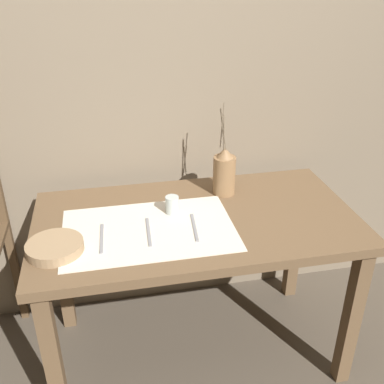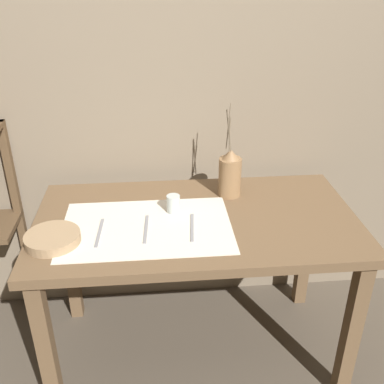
% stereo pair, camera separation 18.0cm
% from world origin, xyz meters
% --- Properties ---
extents(ground_plane, '(12.00, 12.00, 0.00)m').
position_xyz_m(ground_plane, '(0.00, 0.00, 0.00)').
color(ground_plane, brown).
extents(stone_wall_back, '(7.00, 0.06, 2.40)m').
position_xyz_m(stone_wall_back, '(0.00, 0.47, 1.20)').
color(stone_wall_back, '#7A6B56').
rests_on(stone_wall_back, ground_plane).
extents(wooden_table, '(1.34, 0.72, 0.75)m').
position_xyz_m(wooden_table, '(0.00, 0.00, 0.65)').
color(wooden_table, brown).
rests_on(wooden_table, ground_plane).
extents(linen_cloth, '(0.68, 0.44, 0.00)m').
position_xyz_m(linen_cloth, '(-0.20, -0.06, 0.75)').
color(linen_cloth, beige).
rests_on(linen_cloth, wooden_table).
extents(pitcher_with_flowers, '(0.10, 0.10, 0.42)m').
position_xyz_m(pitcher_with_flowers, '(0.17, 0.19, 0.85)').
color(pitcher_with_flowers, olive).
rests_on(pitcher_with_flowers, wooden_table).
extents(wooden_bowl, '(0.21, 0.21, 0.04)m').
position_xyz_m(wooden_bowl, '(-0.56, -0.14, 0.77)').
color(wooden_bowl, '#9E7F5B').
rests_on(wooden_bowl, wooden_table).
extents(glass_tumbler_near, '(0.06, 0.06, 0.07)m').
position_xyz_m(glass_tumbler_near, '(-0.09, 0.05, 0.79)').
color(glass_tumbler_near, '#B7C1BC').
rests_on(glass_tumbler_near, wooden_table).
extents(knife_center, '(0.02, 0.20, 0.00)m').
position_xyz_m(knife_center, '(-0.39, -0.09, 0.75)').
color(knife_center, gray).
rests_on(knife_center, wooden_table).
extents(fork_inner, '(0.02, 0.20, 0.00)m').
position_xyz_m(fork_inner, '(-0.21, -0.08, 0.75)').
color(fork_inner, gray).
rests_on(fork_inner, wooden_table).
extents(fork_outer, '(0.03, 0.20, 0.00)m').
position_xyz_m(fork_outer, '(-0.02, -0.08, 0.75)').
color(fork_outer, gray).
rests_on(fork_outer, wooden_table).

